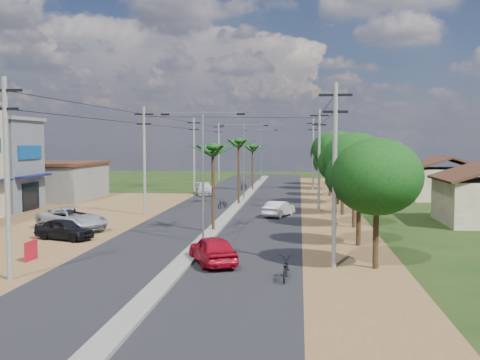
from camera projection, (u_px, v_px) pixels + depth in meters
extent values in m
plane|color=black|center=(203.00, 243.00, 34.16)|extent=(160.00, 160.00, 0.00)
cube|color=black|center=(232.00, 212.00, 49.04)|extent=(12.00, 110.00, 0.04)
cube|color=#605E56|center=(236.00, 207.00, 52.01)|extent=(1.00, 90.00, 0.18)
cube|color=brown|center=(31.00, 220.00, 43.68)|extent=(18.00, 46.00, 0.04)
cube|color=brown|center=(331.00, 213.00, 48.15)|extent=(5.00, 90.00, 0.03)
cube|color=#0F133F|center=(34.00, 176.00, 49.69)|extent=(0.80, 5.40, 0.15)
cube|color=black|center=(31.00, 196.00, 49.85)|extent=(0.10, 3.00, 2.40)
cube|color=navy|center=(30.00, 152.00, 49.58)|extent=(0.12, 4.20, 1.20)
cube|color=#605E56|center=(48.00, 182.00, 60.06)|extent=(10.00, 10.00, 3.60)
cube|color=black|center=(48.00, 163.00, 59.92)|extent=(10.40, 10.40, 0.30)
cube|color=gray|center=(443.00, 184.00, 59.61)|extent=(7.00, 7.00, 3.30)
cylinder|color=black|center=(376.00, 226.00, 27.06)|extent=(0.28, 0.28, 4.20)
ellipsoid|color=black|center=(377.00, 177.00, 26.90)|extent=(4.40, 4.40, 3.74)
cylinder|color=black|center=(359.00, 214.00, 33.05)|extent=(0.28, 0.28, 3.85)
ellipsoid|color=black|center=(359.00, 176.00, 32.89)|extent=(4.00, 4.00, 3.40)
cylinder|color=black|center=(354.00, 196.00, 39.93)|extent=(0.28, 0.28, 4.55)
ellipsoid|color=black|center=(355.00, 160.00, 39.74)|extent=(4.60, 4.60, 3.91)
cylinder|color=black|center=(342.00, 191.00, 46.92)|extent=(0.28, 0.28, 4.06)
ellipsoid|color=black|center=(343.00, 163.00, 46.76)|extent=(4.20, 4.20, 3.57)
cylinder|color=black|center=(338.00, 180.00, 54.81)|extent=(0.28, 0.28, 4.76)
ellipsoid|color=black|center=(339.00, 152.00, 54.62)|extent=(4.80, 4.80, 4.08)
cylinder|color=black|center=(330.00, 180.00, 62.83)|extent=(0.28, 0.28, 3.64)
ellipsoid|color=black|center=(330.00, 162.00, 62.68)|extent=(3.80, 3.80, 3.23)
cylinder|color=black|center=(331.00, 171.00, 70.65)|extent=(0.28, 0.28, 4.90)
ellipsoid|color=black|center=(332.00, 148.00, 70.46)|extent=(5.00, 5.00, 4.25)
cylinder|color=black|center=(326.00, 170.00, 78.64)|extent=(0.28, 0.28, 4.34)
ellipsoid|color=black|center=(326.00, 152.00, 78.47)|extent=(4.40, 4.40, 3.74)
cylinder|color=black|center=(213.00, 190.00, 37.93)|extent=(0.22, 0.22, 5.80)
cylinder|color=black|center=(239.00, 173.00, 53.79)|extent=(0.22, 0.22, 6.20)
cylinder|color=black|center=(253.00, 169.00, 69.68)|extent=(0.22, 0.22, 5.50)
cylinder|color=gray|center=(203.00, 177.00, 33.88)|extent=(0.16, 0.16, 8.00)
cube|color=gray|center=(222.00, 112.00, 33.49)|extent=(2.40, 0.08, 0.08)
cube|color=gray|center=(183.00, 113.00, 33.74)|extent=(2.40, 0.08, 0.08)
cube|color=black|center=(241.00, 114.00, 33.38)|extent=(0.50, 0.18, 0.12)
cube|color=black|center=(165.00, 114.00, 33.86)|extent=(0.50, 0.18, 0.12)
cylinder|color=gray|center=(244.00, 162.00, 58.68)|extent=(0.16, 0.16, 8.00)
cube|color=gray|center=(255.00, 125.00, 58.28)|extent=(2.40, 0.08, 0.08)
cube|color=gray|center=(232.00, 125.00, 58.54)|extent=(2.40, 0.08, 0.08)
cube|color=black|center=(266.00, 125.00, 58.18)|extent=(0.50, 0.18, 0.12)
cube|color=black|center=(222.00, 126.00, 58.66)|extent=(0.50, 0.18, 0.12)
cylinder|color=gray|center=(260.00, 156.00, 83.48)|extent=(0.16, 0.16, 8.00)
cube|color=gray|center=(269.00, 129.00, 83.08)|extent=(2.40, 0.08, 0.08)
cube|color=gray|center=(252.00, 129.00, 83.34)|extent=(2.40, 0.08, 0.08)
cube|color=black|center=(276.00, 130.00, 82.98)|extent=(0.50, 0.18, 0.12)
cube|color=black|center=(245.00, 130.00, 83.46)|extent=(0.50, 0.18, 0.12)
cylinder|color=#605E56|center=(7.00, 180.00, 24.67)|extent=(0.24, 0.24, 9.00)
cube|color=black|center=(4.00, 90.00, 24.39)|extent=(1.60, 0.12, 0.12)
cube|color=black|center=(5.00, 109.00, 24.45)|extent=(1.20, 0.12, 0.12)
cylinder|color=#605E56|center=(144.00, 161.00, 46.49)|extent=(0.24, 0.24, 9.00)
cube|color=black|center=(144.00, 114.00, 46.22)|extent=(1.60, 0.12, 0.12)
cube|color=black|center=(144.00, 124.00, 46.27)|extent=(1.20, 0.12, 0.12)
cylinder|color=#605E56|center=(194.00, 155.00, 68.31)|extent=(0.24, 0.24, 9.00)
cube|color=black|center=(194.00, 123.00, 68.04)|extent=(1.60, 0.12, 0.12)
cube|color=black|center=(194.00, 129.00, 68.10)|extent=(1.20, 0.12, 0.12)
cylinder|color=#605E56|center=(219.00, 152.00, 89.15)|extent=(0.24, 0.24, 9.00)
cube|color=black|center=(219.00, 127.00, 88.87)|extent=(1.60, 0.12, 0.12)
cube|color=black|center=(219.00, 132.00, 88.93)|extent=(1.20, 0.12, 0.12)
cylinder|color=#605E56|center=(335.00, 176.00, 27.11)|extent=(0.24, 0.24, 9.00)
cube|color=black|center=(336.00, 95.00, 26.83)|extent=(1.60, 0.12, 0.12)
cube|color=black|center=(335.00, 112.00, 26.89)|extent=(1.20, 0.12, 0.12)
cylinder|color=#605E56|center=(319.00, 160.00, 48.93)|extent=(0.24, 0.24, 9.00)
cube|color=black|center=(319.00, 116.00, 48.66)|extent=(1.60, 0.12, 0.12)
cube|color=black|center=(319.00, 125.00, 48.71)|extent=(1.20, 0.12, 0.12)
cylinder|color=#605E56|center=(313.00, 154.00, 70.75)|extent=(0.24, 0.24, 9.00)
cube|color=black|center=(313.00, 123.00, 70.48)|extent=(1.60, 0.12, 0.12)
cube|color=black|center=(313.00, 130.00, 70.54)|extent=(1.20, 0.12, 0.12)
imported|color=maroon|center=(213.00, 250.00, 28.11)|extent=(3.29, 4.60, 1.46)
imported|color=#A7AAAF|center=(279.00, 209.00, 45.77)|extent=(2.65, 4.09, 1.27)
imported|color=#B1B2AE|center=(205.00, 189.00, 64.28)|extent=(3.11, 4.95, 1.34)
imported|color=#A7AAAF|center=(72.00, 219.00, 38.85)|extent=(6.20, 5.28, 1.58)
imported|color=black|center=(64.00, 230.00, 35.07)|extent=(4.17, 2.69, 1.32)
imported|color=black|center=(285.00, 270.00, 24.85)|extent=(0.74, 1.95, 1.01)
imported|color=black|center=(223.00, 204.00, 51.48)|extent=(1.11, 1.71, 0.85)
imported|color=black|center=(243.00, 186.00, 70.65)|extent=(1.10, 1.88, 1.09)
cube|color=maroon|center=(31.00, 251.00, 29.02)|extent=(0.12, 1.26, 1.04)
cylinder|color=black|center=(26.00, 258.00, 28.47)|extent=(0.04, 0.04, 0.52)
cylinder|color=black|center=(36.00, 254.00, 29.61)|extent=(0.04, 0.04, 0.52)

